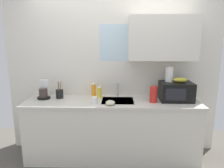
% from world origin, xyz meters
% --- Properties ---
extents(kitchen_wall_assembly, '(3.30, 0.42, 2.50)m').
position_xyz_m(kitchen_wall_assembly, '(0.13, 0.31, 1.35)').
color(kitchen_wall_assembly, silver).
rests_on(kitchen_wall_assembly, ground).
extents(counter_unit, '(2.53, 0.63, 0.90)m').
position_xyz_m(counter_unit, '(0.00, 0.00, 0.46)').
color(counter_unit, silver).
rests_on(counter_unit, ground).
extents(sink_faucet, '(0.03, 0.03, 0.21)m').
position_xyz_m(sink_faucet, '(0.08, 0.24, 1.00)').
color(sink_faucet, '#B2B5BA').
rests_on(sink_faucet, counter_unit).
extents(microwave, '(0.46, 0.35, 0.27)m').
position_xyz_m(microwave, '(0.93, 0.05, 1.04)').
color(microwave, black).
rests_on(microwave, counter_unit).
extents(banana_bunch, '(0.20, 0.11, 0.07)m').
position_xyz_m(banana_bunch, '(0.98, 0.05, 1.20)').
color(banana_bunch, gold).
rests_on(banana_bunch, microwave).
extents(paper_towel_roll, '(0.11, 0.11, 0.22)m').
position_xyz_m(paper_towel_roll, '(0.83, 0.10, 1.28)').
color(paper_towel_roll, white).
rests_on(paper_towel_roll, microwave).
extents(coffee_maker, '(0.19, 0.21, 0.28)m').
position_xyz_m(coffee_maker, '(-1.03, 0.11, 1.00)').
color(coffee_maker, black).
rests_on(coffee_maker, counter_unit).
extents(dish_soap_bottle_yellow, '(0.06, 0.06, 0.20)m').
position_xyz_m(dish_soap_bottle_yellow, '(-0.20, 0.16, 0.99)').
color(dish_soap_bottle_yellow, yellow).
rests_on(dish_soap_bottle_yellow, counter_unit).
extents(dish_soap_bottle_orange, '(0.06, 0.06, 0.25)m').
position_xyz_m(dish_soap_bottle_orange, '(-0.28, 0.15, 1.02)').
color(dish_soap_bottle_orange, orange).
rests_on(dish_soap_bottle_orange, counter_unit).
extents(cereal_canister, '(0.10, 0.10, 0.23)m').
position_xyz_m(cereal_canister, '(0.59, -0.05, 1.01)').
color(cereal_canister, red).
rests_on(cereal_canister, counter_unit).
extents(mug_white, '(0.08, 0.08, 0.09)m').
position_xyz_m(mug_white, '(-0.24, -0.14, 0.95)').
color(mug_white, white).
rests_on(mug_white, counter_unit).
extents(utensil_crock, '(0.11, 0.11, 0.26)m').
position_xyz_m(utensil_crock, '(-0.80, 0.12, 0.97)').
color(utensil_crock, black).
rests_on(utensil_crock, counter_unit).
extents(small_bowl, '(0.13, 0.13, 0.06)m').
position_xyz_m(small_bowl, '(-0.02, -0.20, 0.93)').
color(small_bowl, beige).
rests_on(small_bowl, counter_unit).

